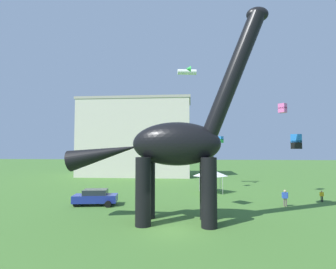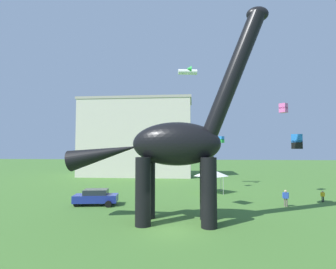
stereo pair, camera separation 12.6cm
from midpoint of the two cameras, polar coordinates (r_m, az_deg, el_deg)
name	(u,v)px [view 2 (the right image)]	position (r m, az deg, el deg)	size (l,w,h in m)	color
ground_plane	(171,231)	(18.79, 0.82, -20.30)	(240.00, 240.00, 0.00)	#42702D
dinosaur_sculpture	(175,144)	(19.98, 1.79, -2.05)	(15.68, 3.32, 16.39)	black
parked_sedan_left	(96,197)	(27.41, -15.35, -13.00)	(4.42, 2.39, 1.55)	navy
person_watching_child	(323,195)	(32.36, 30.80, -11.31)	(0.44, 0.19, 1.17)	black
person_vendor_side	(286,197)	(28.17, 24.42, -12.24)	(0.60, 0.26, 1.59)	#6B6056
festival_canopy_tent	(211,173)	(33.88, 9.51, -8.21)	(3.15, 3.15, 3.00)	#B2B2B7
kite_far_left	(297,142)	(27.42, 26.42, -1.39)	(1.24, 1.24, 1.37)	#287AE5
kite_near_high	(221,140)	(37.46, 11.61, -1.09)	(0.91, 0.91, 0.92)	#287AE5
kite_high_left	(188,71)	(38.36, 4.46, 13.59)	(2.77, 2.46, 0.79)	white
kite_mid_left	(209,149)	(24.94, 9.09, -3.04)	(1.98, 2.00, 0.50)	yellow
kite_mid_center	(283,108)	(34.53, 23.98, 5.30)	(1.10, 1.10, 1.11)	pink
background_building_block	(137,137)	(55.06, -6.74, -0.65)	(22.89, 9.57, 15.90)	beige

